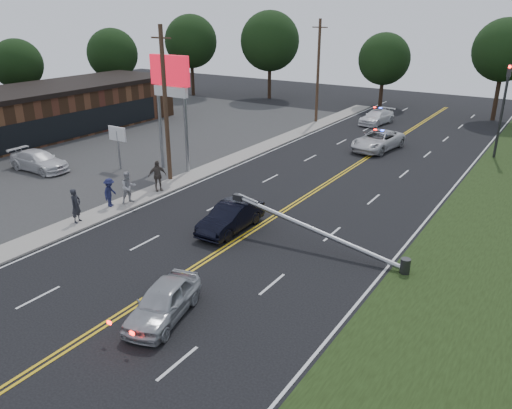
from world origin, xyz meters
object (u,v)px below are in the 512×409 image
Objects in this scene: pylon_sign at (170,85)px; fallen_streetlight at (325,234)px; emergency_b at (377,117)px; bystander_b at (129,187)px; bystander_a at (76,206)px; utility_pole_far at (318,71)px; parked_car at (39,161)px; traffic_signal at (503,103)px; waiting_sedan at (163,302)px; utility_pole_mid at (165,105)px; bystander_c at (110,192)px; emergency_a at (378,140)px; small_sign at (118,137)px; bystander_d at (157,176)px; crashed_sedan at (231,217)px.

pylon_sign is 0.85× the size of fallen_streetlight.
emergency_b is 2.51× the size of bystander_b.
bystander_a is (-4.63, -32.97, 0.36)m from emergency_b.
parked_car is (-9.42, -25.40, -4.38)m from utility_pole_far.
waiting_sedan is (-6.77, -30.27, -3.52)m from traffic_signal.
utility_pole_mid is 6.22m from bystander_b.
bystander_c is at bearing 132.37° from waiting_sedan.
emergency_a is at bearing -42.05° from bystander_c.
fallen_streetlight is 1.68× the size of emergency_a.
small_sign reaches higher than bystander_b.
fallen_streetlight is at bearing -16.64° from utility_pole_mid.
bystander_d reaches higher than emergency_a.
waiting_sedan is at bearing -103.52° from bystander_d.
small_sign is at bearing 126.96° from waiting_sedan.
bystander_d is at bearing -91.45° from emergency_b.
traffic_signal is 22.62m from fallen_streetlight.
bystander_d reaches higher than waiting_sedan.
waiting_sedan is at bearing -102.60° from traffic_signal.
bystander_b is at bearing -45.73° from bystander_c.
parked_car is at bearing -143.64° from small_sign.
bystander_a is at bearing 143.20° from waiting_sedan.
pylon_sign is at bearing 60.77° from bystander_d.
bystander_c is (-8.48, -20.91, 0.19)m from emergency_a.
waiting_sedan is 0.84× the size of emergency_b.
utility_pole_mid is (4.80, 0.00, 2.75)m from small_sign.
fallen_streetlight is 0.94× the size of utility_pole_far.
utility_pole_far is (-17.50, 4.00, 0.88)m from traffic_signal.
utility_pole_mid is 2.48× the size of waiting_sedan.
utility_pole_mid is 2.27× the size of crashed_sedan.
emergency_a is at bearing -61.37° from emergency_b.
bystander_c is (0.51, -5.66, -4.12)m from utility_pole_mid.
pylon_sign is at bearing 144.88° from crashed_sedan.
crashed_sedan is (9.49, -6.40, -5.27)m from pylon_sign.
parked_car is 2.59× the size of bystander_a.
bystander_d is at bearing 171.63° from fallen_streetlight.
bystander_b reaches higher than waiting_sedan.
bystander_a is at bearing -149.09° from bystander_d.
utility_pole_far is 2.08× the size of emergency_b.
bystander_d is at bearing -61.64° from pylon_sign.
bystander_a is (-8.20, -23.49, 0.29)m from emergency_a.
traffic_signal is 28.20m from bystander_b.
small_sign is 6.27m from bystander_d.
fallen_streetlight is at bearing -62.76° from utility_pole_far.
pylon_sign is at bearing 123.02° from utility_pole_mid.
waiting_sedan is at bearing -142.88° from bystander_c.
pylon_sign is 4.08× the size of bystander_d.
utility_pole_mid is at bearing -134.20° from traffic_signal.
emergency_b is at bearing 10.12° from bystander_b.
small_sign is at bearing 101.74° from bystander_d.
pylon_sign is at bearing -5.63° from bystander_a.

